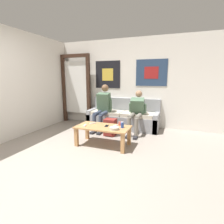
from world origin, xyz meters
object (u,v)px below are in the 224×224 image
at_px(game_controller_near_right, 85,126).
at_px(game_controller_far_center, 93,123).
at_px(couch, 123,118).
at_px(coffee_table, 103,130).
at_px(person_seated_teen, 136,111).
at_px(ceramic_bowl, 114,128).
at_px(person_seated_adult, 103,106).
at_px(backpack, 110,128).
at_px(drink_can_blue, 122,125).
at_px(game_controller_near_left, 115,126).
at_px(pillar_candle, 120,124).
at_px(cell_phone, 107,126).

distance_m(game_controller_near_right, game_controller_far_center, 0.24).
height_order(couch, coffee_table, couch).
height_order(person_seated_teen, ceramic_bowl, person_seated_teen).
distance_m(person_seated_teen, ceramic_bowl, 1.27).
xyz_separation_m(person_seated_adult, ceramic_bowl, (0.79, -1.25, -0.22)).
bearing_deg(game_controller_far_center, couch, 78.02).
xyz_separation_m(coffee_table, ceramic_bowl, (0.31, -0.14, 0.11)).
height_order(coffee_table, game_controller_near_right, game_controller_near_right).
bearing_deg(game_controller_far_center, backpack, 71.55).
height_order(person_seated_adult, backpack, person_seated_adult).
height_order(backpack, ceramic_bowl, ceramic_bowl).
bearing_deg(drink_can_blue, couch, 106.24).
height_order(coffee_table, person_seated_teen, person_seated_teen).
bearing_deg(ceramic_bowl, drink_can_blue, 59.06).
bearing_deg(drink_can_blue, game_controller_near_left, 162.05).
height_order(couch, game_controller_far_center, couch).
bearing_deg(game_controller_far_center, pillar_candle, 9.52).
relative_size(coffee_table, ceramic_bowl, 5.89).
height_order(person_seated_teen, pillar_candle, person_seated_teen).
xyz_separation_m(game_controller_near_left, game_controller_near_right, (-0.61, -0.21, 0.00)).
bearing_deg(pillar_candle, person_seated_adult, 131.90).
bearing_deg(coffee_table, person_seated_adult, 113.72).
distance_m(coffee_table, game_controller_near_right, 0.40).
distance_m(drink_can_blue, game_controller_near_right, 0.80).
bearing_deg(pillar_candle, ceramic_bowl, -91.82).
bearing_deg(coffee_table, ceramic_bowl, -25.02).
xyz_separation_m(pillar_candle, game_controller_near_left, (-0.07, -0.12, -0.02)).
distance_m(couch, game_controller_near_right, 1.64).
xyz_separation_m(ceramic_bowl, drink_can_blue, (0.11, 0.18, 0.03)).
bearing_deg(drink_can_blue, person_seated_teen, 87.41).
relative_size(pillar_candle, game_controller_near_left, 0.59).
height_order(ceramic_bowl, game_controller_far_center, ceramic_bowl).
xyz_separation_m(drink_can_blue, game_controller_near_left, (-0.17, 0.05, -0.05)).
bearing_deg(game_controller_near_right, pillar_candle, 25.59).
bearing_deg(coffee_table, game_controller_near_right, -162.25).
bearing_deg(person_seated_teen, drink_can_blue, -92.59).
bearing_deg(couch, pillar_candle, -75.75).
bearing_deg(ceramic_bowl, game_controller_near_left, 104.14).
bearing_deg(cell_phone, backpack, 104.70).
bearing_deg(backpack, coffee_table, -81.46).
bearing_deg(coffee_table, couch, 90.14).
xyz_separation_m(coffee_table, drink_can_blue, (0.41, 0.04, 0.14)).
xyz_separation_m(couch, person_seated_adult, (-0.48, -0.37, 0.39)).
relative_size(coffee_table, drink_can_blue, 9.16).
relative_size(person_seated_adult, game_controller_near_right, 8.44).
distance_m(pillar_candle, cell_phone, 0.30).
distance_m(person_seated_teen, drink_can_blue, 1.07).
height_order(couch, cell_phone, couch).
bearing_deg(game_controller_far_center, game_controller_near_left, -1.62).
height_order(ceramic_bowl, game_controller_near_right, ceramic_bowl).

